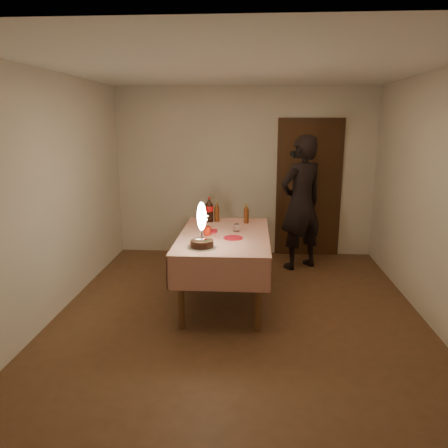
% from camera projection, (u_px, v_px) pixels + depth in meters
% --- Properties ---
extents(ground, '(4.00, 4.50, 0.01)m').
position_uv_depth(ground, '(239.00, 311.00, 4.91)').
color(ground, brown).
rests_on(ground, ground).
extents(room_shell, '(4.04, 4.54, 2.62)m').
position_uv_depth(room_shell, '(244.00, 163.00, 4.60)').
color(room_shell, beige).
rests_on(room_shell, ground).
extents(dining_table, '(1.02, 1.72, 0.82)m').
position_uv_depth(dining_table, '(224.00, 243.00, 5.03)').
color(dining_table, brown).
rests_on(dining_table, ground).
extents(birthday_cake, '(0.30, 0.30, 0.47)m').
position_uv_depth(birthday_cake, '(202.00, 234.00, 4.46)').
color(birthday_cake, white).
rests_on(birthday_cake, dining_table).
extents(red_plate, '(0.22, 0.22, 0.01)m').
position_uv_depth(red_plate, '(233.00, 238.00, 4.84)').
color(red_plate, red).
rests_on(red_plate, dining_table).
extents(red_cup, '(0.08, 0.08, 0.10)m').
position_uv_depth(red_cup, '(207.00, 231.00, 4.96)').
color(red_cup, '#AF1D0C').
rests_on(red_cup, dining_table).
extents(clear_cup, '(0.07, 0.07, 0.09)m').
position_uv_depth(clear_cup, '(236.00, 228.00, 5.12)').
color(clear_cup, silver).
rests_on(clear_cup, dining_table).
extents(napkin_stack, '(0.15, 0.15, 0.02)m').
position_uv_depth(napkin_stack, '(210.00, 231.00, 5.11)').
color(napkin_stack, red).
rests_on(napkin_stack, dining_table).
extents(cola_bottle, '(0.10, 0.10, 0.32)m').
position_uv_depth(cola_bottle, '(209.00, 210.00, 5.59)').
color(cola_bottle, black).
rests_on(cola_bottle, dining_table).
extents(amber_bottle_left, '(0.06, 0.06, 0.26)m').
position_uv_depth(amber_bottle_left, '(217.00, 212.00, 5.61)').
color(amber_bottle_left, '#55260E').
rests_on(amber_bottle_left, dining_table).
extents(amber_bottle_right, '(0.06, 0.06, 0.26)m').
position_uv_depth(amber_bottle_right, '(246.00, 214.00, 5.52)').
color(amber_bottle_right, '#55260E').
rests_on(amber_bottle_right, dining_table).
extents(photographer, '(0.83, 0.76, 1.90)m').
position_uv_depth(photographer, '(301.00, 203.00, 6.16)').
color(photographer, black).
rests_on(photographer, ground).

